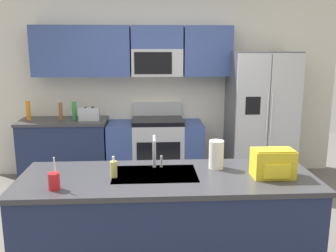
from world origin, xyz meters
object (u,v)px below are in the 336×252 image
(bottle_green, at_px, (74,111))
(drink_cup_red, at_px, (54,181))
(sink_faucet, at_px, (155,149))
(backpack, at_px, (273,163))
(toaster, at_px, (89,114))
(range_oven, at_px, (155,149))
(pepper_mill, at_px, (61,111))
(soap_dispenser, at_px, (114,169))
(bottle_orange, at_px, (28,111))
(paper_towel_roll, at_px, (216,154))
(refrigerator, at_px, (260,117))

(bottle_green, relative_size, drink_cup_red, 1.04)
(sink_faucet, distance_m, backpack, 0.96)
(toaster, bearing_deg, range_oven, 3.26)
(pepper_mill, bearing_deg, bottle_green, 3.01)
(range_oven, bearing_deg, soap_dispenser, -98.98)
(toaster, height_order, bottle_orange, bottle_orange)
(paper_towel_roll, bearing_deg, sink_faucet, 176.96)
(toaster, height_order, drink_cup_red, drink_cup_red)
(pepper_mill, height_order, backpack, pepper_mill)
(soap_dispenser, bearing_deg, toaster, 103.02)
(pepper_mill, bearing_deg, paper_towel_roll, -51.07)
(range_oven, relative_size, refrigerator, 0.74)
(bottle_orange, relative_size, drink_cup_red, 1.10)
(toaster, distance_m, backpack, 3.01)
(refrigerator, bearing_deg, pepper_mill, 178.60)
(toaster, relative_size, bottle_orange, 1.04)
(toaster, xyz_separation_m, sink_faucet, (0.87, -2.15, 0.08))
(bottle_orange, xyz_separation_m, soap_dispenser, (1.40, -2.41, -0.07))
(sink_faucet, bearing_deg, drink_cup_red, -149.36)
(range_oven, distance_m, toaster, 1.07)
(drink_cup_red, bearing_deg, bottle_green, 97.65)
(sink_faucet, relative_size, drink_cup_red, 1.15)
(toaster, bearing_deg, bottle_orange, 176.06)
(pepper_mill, bearing_deg, sink_faucet, -59.76)
(refrigerator, distance_m, pepper_mill, 2.85)
(soap_dispenser, xyz_separation_m, paper_towel_roll, (0.85, 0.17, 0.05))
(range_oven, xyz_separation_m, paper_towel_roll, (0.47, -2.23, 0.58))
(bottle_orange, xyz_separation_m, drink_cup_red, (1.00, -2.64, -0.07))
(bottle_green, height_order, sink_faucet, sink_faucet)
(pepper_mill, distance_m, sink_faucet, 2.54)
(soap_dispenser, bearing_deg, refrigerator, 50.90)
(drink_cup_red, height_order, soap_dispenser, drink_cup_red)
(refrigerator, relative_size, sink_faucet, 6.56)
(refrigerator, distance_m, toaster, 2.44)
(pepper_mill, distance_m, soap_dispenser, 2.58)
(soap_dispenser, bearing_deg, sink_faucet, 31.25)
(range_oven, relative_size, bottle_green, 5.33)
(range_oven, relative_size, backpack, 4.25)
(refrigerator, bearing_deg, toaster, 179.54)
(backpack, bearing_deg, toaster, 126.67)
(range_oven, relative_size, bottle_orange, 5.05)
(range_oven, xyz_separation_m, sink_faucet, (-0.05, -2.20, 0.62))
(drink_cup_red, height_order, paper_towel_roll, drink_cup_red)
(paper_towel_roll, bearing_deg, pepper_mill, 128.93)
(bottle_green, bearing_deg, soap_dispenser, -72.47)
(bottle_orange, bearing_deg, soap_dispenser, -59.79)
(paper_towel_roll, bearing_deg, bottle_green, 125.73)
(bottle_green, distance_m, drink_cup_red, 2.67)
(sink_faucet, xyz_separation_m, paper_towel_roll, (0.52, -0.03, -0.05))
(range_oven, distance_m, backpack, 2.68)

